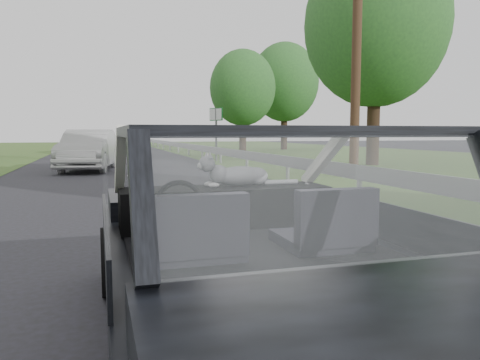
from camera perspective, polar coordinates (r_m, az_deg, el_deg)
ground at (r=3.28m, az=1.24°, el=-19.77°), size 140.00×140.00×0.00m
subject_car at (r=3.04m, az=1.27°, el=-7.34°), size 1.80×4.00×1.45m
dashboard at (r=3.60m, az=-1.80°, el=-3.23°), size 1.58×0.45×0.30m
driver_seat at (r=2.63m, az=-5.10°, el=-5.97°), size 0.50×0.72×0.42m
passenger_seat at (r=2.90m, az=10.66°, el=-4.95°), size 0.50×0.72×0.42m
steering_wheel at (r=3.22m, az=-7.34°, el=-3.09°), size 0.36×0.36×0.04m
cat at (r=3.65m, az=-0.01°, el=0.65°), size 0.62×0.25×0.27m
guardrail at (r=13.86m, az=5.40°, el=2.32°), size 0.05×90.00×0.32m
other_car at (r=18.50m, az=-17.96°, el=3.51°), size 2.54×4.89×1.53m
highway_sign at (r=23.38m, az=-2.92°, el=5.55°), size 0.50×1.01×2.63m
utility_pole at (r=15.35m, az=14.07°, el=17.05°), size 0.36×0.36×8.91m
tree_1 at (r=21.48m, az=16.15°, el=14.18°), size 6.15×6.15×9.26m
tree_2 at (r=33.16m, az=0.34°, el=9.39°), size 5.95×5.95×6.98m
tree_3 at (r=39.52m, az=5.42°, el=9.94°), size 7.39×7.39×8.58m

